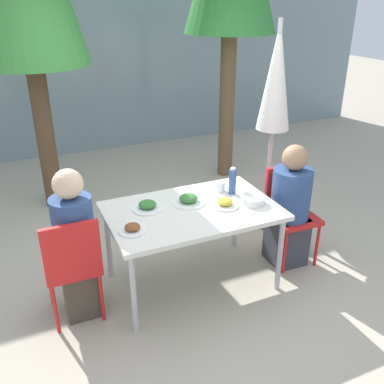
% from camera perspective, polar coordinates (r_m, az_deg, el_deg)
% --- Properties ---
extents(ground_plane, '(24.00, 24.00, 0.00)m').
position_cam_1_polar(ground_plane, '(3.84, 0.00, -11.87)').
color(ground_plane, '#B2A893').
extents(building_facade, '(10.00, 0.20, 3.00)m').
position_cam_1_polar(building_facade, '(6.87, -13.93, 17.63)').
color(building_facade, gray).
rests_on(building_facade, ground).
extents(dining_table, '(1.37, 0.88, 0.72)m').
position_cam_1_polar(dining_table, '(3.48, 0.00, -3.07)').
color(dining_table, silver).
rests_on(dining_table, ground).
extents(chair_left, '(0.40, 0.40, 0.89)m').
position_cam_1_polar(chair_left, '(3.28, -15.69, -8.94)').
color(chair_left, red).
rests_on(chair_left, ground).
extents(person_left, '(0.30, 0.30, 1.21)m').
position_cam_1_polar(person_left, '(3.31, -15.17, -7.17)').
color(person_left, '#473D33').
rests_on(person_left, ground).
extents(chair_right, '(0.42, 0.42, 0.89)m').
position_cam_1_polar(chair_right, '(4.03, 12.83, -1.87)').
color(chair_right, red).
rests_on(chair_right, ground).
extents(person_right, '(0.35, 0.35, 1.15)m').
position_cam_1_polar(person_right, '(3.94, 12.87, -2.29)').
color(person_right, '#383842').
rests_on(person_right, ground).
extents(closed_umbrella, '(0.36, 0.36, 2.10)m').
position_cam_1_polar(closed_umbrella, '(4.31, 11.07, 13.61)').
color(closed_umbrella, '#333333').
rests_on(closed_umbrella, ground).
extents(plate_0, '(0.21, 0.21, 0.06)m').
position_cam_1_polar(plate_0, '(3.16, -7.93, -4.87)').
color(plate_0, white).
rests_on(plate_0, dining_table).
extents(plate_1, '(0.26, 0.26, 0.07)m').
position_cam_1_polar(plate_1, '(3.46, -5.95, -1.88)').
color(plate_1, white).
rests_on(plate_1, dining_table).
extents(plate_2, '(0.28, 0.28, 0.08)m').
position_cam_1_polar(plate_2, '(3.54, -0.47, -1.06)').
color(plate_2, white).
rests_on(plate_2, dining_table).
extents(plate_3, '(0.23, 0.23, 0.07)m').
position_cam_1_polar(plate_3, '(3.50, 4.40, -1.51)').
color(plate_3, white).
rests_on(plate_3, dining_table).
extents(bottle, '(0.06, 0.06, 0.24)m').
position_cam_1_polar(bottle, '(3.68, 5.42, 1.43)').
color(bottle, '#334C8E').
rests_on(bottle, dining_table).
extents(drinking_cup, '(0.08, 0.08, 0.09)m').
position_cam_1_polar(drinking_cup, '(3.75, 3.80, 0.73)').
color(drinking_cup, white).
rests_on(drinking_cup, dining_table).
extents(salad_bowl, '(0.20, 0.20, 0.06)m').
position_cam_1_polar(salad_bowl, '(3.57, 8.10, -1.03)').
color(salad_bowl, white).
rests_on(salad_bowl, dining_table).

